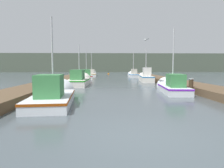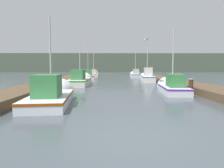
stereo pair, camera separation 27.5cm
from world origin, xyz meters
name	(u,v)px [view 2 (the right image)]	position (x,y,z in m)	size (l,w,h in m)	color
ground_plane	(135,138)	(0.00, 0.00, 0.00)	(200.00, 200.00, 0.00)	#424C51
dock_left	(59,81)	(-5.89, 16.00, 0.22)	(2.32, 40.00, 0.45)	brown
dock_right	(171,81)	(5.89, 16.00, 0.22)	(2.32, 40.00, 0.45)	brown
distant_shore_ridge	(111,63)	(0.00, 66.37, 2.98)	(120.00, 16.00, 5.97)	#4C5647
fishing_boat_0	(53,95)	(-3.47, 5.08, 0.39)	(2.20, 5.35, 4.71)	silver
fishing_boat_1	(172,86)	(3.70, 8.89, 0.40)	(1.88, 4.83, 4.82)	silver
fishing_boat_2	(81,80)	(-3.45, 14.70, 0.46)	(1.83, 5.97, 4.45)	silver
fishing_boat_3	(147,77)	(3.95, 19.38, 0.49)	(1.80, 6.16, 4.27)	silver
fishing_boat_4	(88,76)	(-3.67, 23.82, 0.42)	(1.99, 5.09, 4.72)	silver
fishing_boat_5	(135,75)	(3.74, 28.88, 0.42)	(1.38, 5.35, 4.63)	silver
fishing_boat_6	(94,74)	(-3.61, 33.66, 0.37)	(1.89, 5.24, 4.96)	silver
mooring_piling_0	(191,86)	(4.62, 7.91, 0.50)	(0.32, 0.32, 1.00)	#473523
mooring_piling_1	(147,76)	(4.61, 22.57, 0.53)	(0.25, 0.25, 1.05)	#473523
channel_buoy	(111,74)	(-0.27, 39.97, 0.13)	(0.44, 0.44, 0.94)	#BF6513
seagull_lead	(146,40)	(2.01, 9.88, 3.73)	(0.42, 0.51, 0.12)	white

